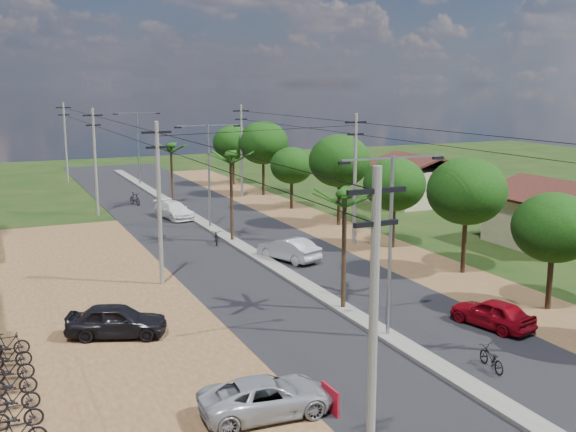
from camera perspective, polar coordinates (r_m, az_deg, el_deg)
name	(u,v)px	position (r m, az deg, el deg)	size (l,w,h in m)	color
ground	(387,338)	(30.23, 8.41, -10.17)	(160.00, 160.00, 0.00)	black
road	(259,258)	(42.95, -2.48, -3.60)	(12.00, 110.00, 0.04)	black
median	(242,247)	(45.65, -3.89, -2.64)	(1.00, 90.00, 0.18)	#605E56
dirt_lot_west	(10,329)	(33.38, -22.48, -8.81)	(18.00, 46.00, 0.04)	#4F3A1B
dirt_shoulder_east	(373,245)	(46.70, 7.25, -2.49)	(5.00, 90.00, 0.03)	#4F3A1B
house_east_near	(557,211)	(49.58, 21.81, 0.40)	(7.60, 7.50, 4.60)	tan
house_east_far	(416,178)	(63.74, 10.76, 3.21)	(7.60, 7.50, 4.60)	tan
tree_east_b	(554,228)	(34.86, 21.58, -0.93)	(4.00, 4.00, 5.83)	black
tree_east_c	(467,191)	(40.06, 14.89, 2.04)	(4.60, 4.60, 6.83)	black
tree_east_d	(394,184)	(45.53, 9.00, 2.66)	(4.20, 4.20, 6.13)	black
tree_east_e	(340,161)	(52.33, 4.39, 4.67)	(4.80, 4.80, 7.14)	black
tree_east_f	(292,166)	(59.39, 0.31, 4.30)	(3.80, 3.80, 5.52)	black
tree_east_g	(263,143)	(66.79, -2.11, 6.21)	(5.00, 5.00, 7.38)	black
tree_east_h	(233,143)	(74.18, -4.69, 6.20)	(4.40, 4.40, 6.52)	black
palm_median_near	(345,199)	(32.07, 4.83, 1.42)	(2.00, 2.00, 6.15)	black
palm_median_mid	(231,159)	(46.50, -4.86, 4.87)	(2.00, 2.00, 6.55)	black
palm_median_far	(171,148)	(61.80, -9.87, 5.68)	(2.00, 2.00, 5.85)	black
streetlight_near	(391,231)	(28.85, 8.68, -1.28)	(5.10, 0.18, 8.00)	gray
streetlight_mid	(209,167)	(51.34, -6.72, 4.16)	(5.10, 0.18, 8.00)	gray
streetlight_far	(138,142)	(75.42, -12.58, 6.16)	(5.10, 0.18, 8.00)	gray
utility_pole_w_a	(373,335)	(17.13, 7.21, -9.99)	(1.60, 0.24, 9.00)	#605E56
utility_pole_w_b	(159,200)	(37.07, -10.86, 1.35)	(1.60, 0.24, 9.00)	#605E56
utility_pole_w_c	(95,159)	(58.51, -16.01, 4.62)	(1.60, 0.24, 9.00)	#605E56
utility_pole_w_d	(65,141)	(79.26, -18.32, 6.07)	(1.60, 0.24, 9.00)	#605E56
utility_pole_e_b	(355,176)	(46.16, 5.68, 3.38)	(1.60, 0.24, 9.00)	#605E56
utility_pole_e_c	(241,149)	(66.00, -3.97, 5.71)	(1.60, 0.24, 9.00)	#605E56
car_red_near	(492,314)	(32.22, 16.90, -7.93)	(1.58, 3.93, 1.34)	maroon
car_silver_mid	(289,250)	(42.22, 0.05, -2.87)	(1.53, 4.39, 1.45)	#A0A3A8
car_white_far	(174,211)	(56.21, -9.62, 0.44)	(1.90, 4.68, 1.36)	silver
car_parked_silver	(267,398)	(23.24, -1.78, -15.12)	(2.11, 4.57, 1.27)	#A0A3A8
car_parked_dark	(117,321)	(30.68, -14.30, -8.62)	(1.74, 4.32, 1.47)	black
moto_rider_east	(491,359)	(27.76, 16.82, -11.53)	(0.59, 1.70, 0.89)	black
moto_rider_west_a	(217,237)	(46.87, -6.07, -1.78)	(0.68, 1.96, 1.03)	black
moto_rider_west_b	(135,199)	(63.24, -12.84, 1.40)	(0.54, 1.91, 1.15)	black
roadside_sign	(330,400)	(23.51, 3.58, -15.27)	(0.10, 1.13, 0.94)	maroon
parked_scooter_row	(14,398)	(25.27, -22.16, -14.08)	(1.68, 10.95, 1.00)	black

